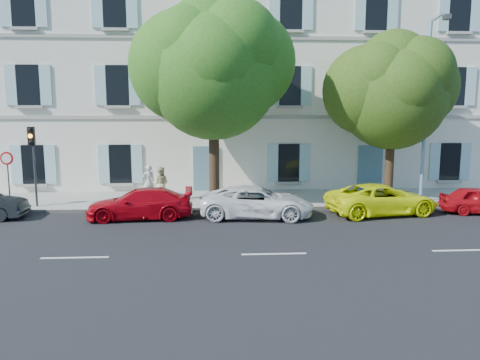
{
  "coord_description": "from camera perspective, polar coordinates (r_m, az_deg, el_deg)",
  "views": [
    {
      "loc": [
        -1.89,
        -17.74,
        4.39
      ],
      "look_at": [
        -0.68,
        2.0,
        1.4
      ],
      "focal_mm": 35.0,
      "sensor_mm": 36.0,
      "label": 1
    }
  ],
  "objects": [
    {
      "name": "kerb",
      "position": [
        20.56,
        1.83,
        -3.51
      ],
      "size": [
        36.0,
        0.16,
        0.16
      ],
      "primitive_type": "cube",
      "color": "#9E998E",
      "rests_on": "ground"
    },
    {
      "name": "car_white_coupe",
      "position": [
        19.14,
        2.07,
        -2.69
      ],
      "size": [
        4.83,
        2.59,
        1.29
      ],
      "primitive_type": "imported",
      "rotation": [
        0.0,
        0.0,
        1.47
      ],
      "color": "white",
      "rests_on": "ground"
    },
    {
      "name": "sidewalk",
      "position": [
        22.68,
        1.32,
        -2.37
      ],
      "size": [
        36.0,
        4.5,
        0.15
      ],
      "primitive_type": "cube",
      "color": "#A09E96",
      "rests_on": "ground"
    },
    {
      "name": "tree_right",
      "position": [
        22.8,
        18.11,
        9.65
      ],
      "size": [
        4.88,
        4.88,
        7.52
      ],
      "color": "#3A2819",
      "rests_on": "sidewalk"
    },
    {
      "name": "pedestrian_b",
      "position": [
        22.09,
        -9.64,
        -0.47
      ],
      "size": [
        0.86,
        0.72,
        1.61
      ],
      "primitive_type": "imported",
      "rotation": [
        0.0,
        0.0,
        3.0
      ],
      "color": "#CFC284",
      "rests_on": "sidewalk"
    },
    {
      "name": "ground",
      "position": [
        18.37,
        2.5,
        -5.24
      ],
      "size": [
        90.0,
        90.0,
        0.0
      ],
      "primitive_type": "plane",
      "color": "black"
    },
    {
      "name": "traffic_light",
      "position": [
        22.13,
        -23.97,
        3.44
      ],
      "size": [
        0.28,
        0.4,
        3.51
      ],
      "color": "#383A3D",
      "rests_on": "sidewalk"
    },
    {
      "name": "road_sign",
      "position": [
        22.42,
        -26.48,
        1.36
      ],
      "size": [
        0.57,
        0.09,
        2.45
      ],
      "color": "#383A3D",
      "rests_on": "sidewalk"
    },
    {
      "name": "car_red_coupe",
      "position": [
        19.35,
        -12.1,
        -2.84
      ],
      "size": [
        4.33,
        1.94,
        1.23
      ],
      "primitive_type": "imported",
      "rotation": [
        0.0,
        0.0,
        4.76
      ],
      "color": "#A9040F",
      "rests_on": "ground"
    },
    {
      "name": "building",
      "position": [
        28.05,
        0.35,
        11.89
      ],
      "size": [
        28.0,
        7.0,
        12.0
      ],
      "primitive_type": "cube",
      "color": "silver",
      "rests_on": "ground"
    },
    {
      "name": "pedestrian_a",
      "position": [
        22.63,
        -11.07,
        -0.26
      ],
      "size": [
        0.71,
        0.6,
        1.64
      ],
      "primitive_type": "imported",
      "rotation": [
        0.0,
        0.0,
        3.57
      ],
      "color": "silver",
      "rests_on": "sidewalk"
    },
    {
      "name": "street_lamp",
      "position": [
        22.78,
        21.93,
        8.99
      ],
      "size": [
        0.4,
        1.76,
        8.19
      ],
      "color": "#7293BF",
      "rests_on": "sidewalk"
    },
    {
      "name": "car_yellow_supercar",
      "position": [
        20.59,
        16.88,
        -2.25
      ],
      "size": [
        4.95,
        2.91,
        1.29
      ],
      "primitive_type": "imported",
      "rotation": [
        0.0,
        0.0,
        1.74
      ],
      "color": "#F4FF0A",
      "rests_on": "ground"
    },
    {
      "name": "tree_left",
      "position": [
        20.88,
        -3.27,
        12.81
      ],
      "size": [
        5.79,
        5.79,
        8.98
      ],
      "color": "#3A2819",
      "rests_on": "sidewalk"
    }
  ]
}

